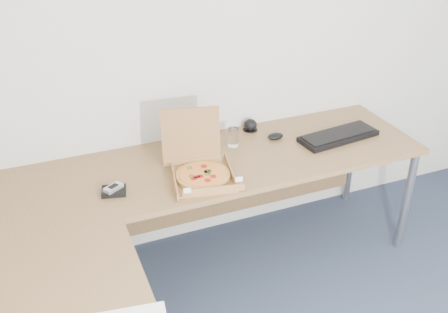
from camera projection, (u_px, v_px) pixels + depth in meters
name	position (u px, v px, depth m)	size (l,w,h in m)	color
desk	(175.00, 223.00, 2.45)	(2.50, 2.20, 0.73)	brown
pizza_box	(202.00, 171.00, 2.72)	(0.32, 0.37, 0.32)	#A46F3F
drinking_glass	(233.00, 137.00, 3.03)	(0.06, 0.06, 0.11)	white
keyboard	(338.00, 136.00, 3.12)	(0.49, 0.18, 0.03)	black
mouse	(275.00, 136.00, 3.12)	(0.10, 0.07, 0.04)	black
wallet	(114.00, 191.00, 2.61)	(0.12, 0.10, 0.02)	black
phone	(113.00, 188.00, 2.60)	(0.10, 0.05, 0.02)	#B2B5BA
dome_speaker	(250.00, 124.00, 3.21)	(0.09, 0.09, 0.08)	black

